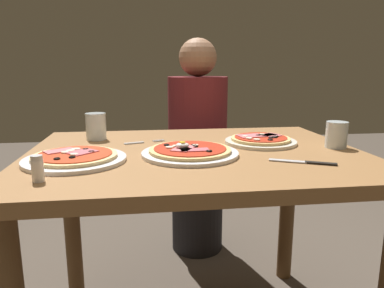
{
  "coord_description": "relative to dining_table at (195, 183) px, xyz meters",
  "views": [
    {
      "loc": [
        -0.17,
        -1.19,
        1.03
      ],
      "look_at": [
        -0.02,
        -0.03,
        0.78
      ],
      "focal_mm": 33.64,
      "sensor_mm": 36.0,
      "label": 1
    }
  ],
  "objects": [
    {
      "name": "pizza_across_left",
      "position": [
        0.26,
        0.08,
        0.13
      ],
      "size": [
        0.27,
        0.27,
        0.03
      ],
      "color": "silver",
      "rests_on": "dining_table"
    },
    {
      "name": "water_glass_far",
      "position": [
        -0.36,
        0.24,
        0.16
      ],
      "size": [
        0.08,
        0.08,
        0.1
      ],
      "color": "silver",
      "rests_on": "dining_table"
    },
    {
      "name": "diner_person",
      "position": [
        0.12,
        0.73,
        -0.07
      ],
      "size": [
        0.32,
        0.32,
        1.18
      ],
      "rotation": [
        0.0,
        0.0,
        3.14
      ],
      "color": "black",
      "rests_on": "ground"
    },
    {
      "name": "pizza_across_right",
      "position": [
        -0.38,
        -0.1,
        0.13
      ],
      "size": [
        0.31,
        0.31,
        0.03
      ],
      "color": "white",
      "rests_on": "dining_table"
    },
    {
      "name": "fork",
      "position": [
        -0.18,
        0.15,
        0.12
      ],
      "size": [
        0.15,
        0.06,
        0.0
      ],
      "color": "silver",
      "rests_on": "dining_table"
    },
    {
      "name": "dining_table",
      "position": [
        0.0,
        0.0,
        0.0
      ],
      "size": [
        1.13,
        0.86,
        0.75
      ],
      "color": "olive",
      "rests_on": "ground"
    },
    {
      "name": "knife",
      "position": [
        0.3,
        -0.21,
        0.12
      ],
      "size": [
        0.18,
        0.1,
        0.01
      ],
      "color": "silver",
      "rests_on": "dining_table"
    },
    {
      "name": "pizza_foreground",
      "position": [
        -0.03,
        -0.07,
        0.13
      ],
      "size": [
        0.31,
        0.31,
        0.05
      ],
      "color": "white",
      "rests_on": "dining_table"
    },
    {
      "name": "salt_shaker",
      "position": [
        -0.44,
        -0.29,
        0.15
      ],
      "size": [
        0.03,
        0.03,
        0.07
      ],
      "color": "white",
      "rests_on": "dining_table"
    },
    {
      "name": "water_glass_near",
      "position": [
        0.5,
        -0.02,
        0.16
      ],
      "size": [
        0.07,
        0.07,
        0.09
      ],
      "color": "silver",
      "rests_on": "dining_table"
    }
  ]
}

